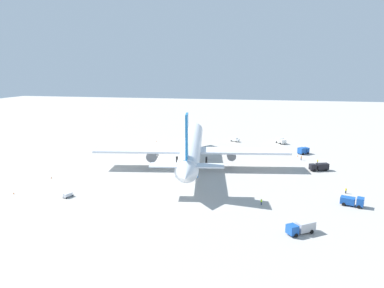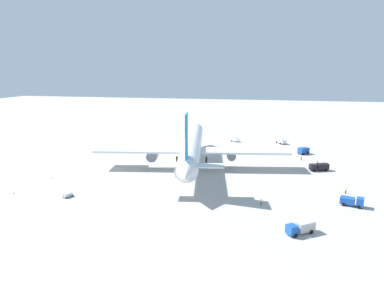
{
  "view_description": "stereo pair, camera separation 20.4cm",
  "coord_description": "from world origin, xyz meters",
  "px_view_note": "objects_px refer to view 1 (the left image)",
  "views": [
    {
      "loc": [
        -123.91,
        -26.56,
        35.02
      ],
      "look_at": [
        5.66,
        1.23,
        6.93
      ],
      "focal_mm": 32.82,
      "sensor_mm": 36.0,
      "label": 1
    },
    {
      "loc": [
        -123.86,
        -26.76,
        35.02
      ],
      "look_at": [
        5.66,
        1.23,
        6.93
      ],
      "focal_mm": 32.82,
      "sensor_mm": 36.0,
      "label": 2
    }
  ],
  "objects_px": {
    "service_truck_2": "(281,141)",
    "traffic_cone_1": "(297,156)",
    "service_truck_1": "(303,150)",
    "ground_worker_1": "(301,158)",
    "ground_worker_0": "(261,202)",
    "service_truck_3": "(352,201)",
    "traffic_cone_4": "(14,193)",
    "traffic_cone_0": "(269,149)",
    "traffic_cone_2": "(156,141)",
    "airliner": "(192,147)",
    "service_truck_0": "(301,227)",
    "ground_worker_2": "(346,191)",
    "traffic_cone_3": "(51,178)",
    "baggage_cart_0": "(68,195)",
    "service_van": "(235,139)",
    "ground_worker_3": "(318,161)",
    "service_truck_4": "(319,167)"
  },
  "relations": [
    {
      "from": "airliner",
      "to": "ground_worker_1",
      "type": "bearing_deg",
      "value": -66.41
    },
    {
      "from": "airliner",
      "to": "ground_worker_3",
      "type": "distance_m",
      "value": 48.58
    },
    {
      "from": "airliner",
      "to": "ground_worker_2",
      "type": "height_order",
      "value": "airliner"
    },
    {
      "from": "service_truck_4",
      "to": "traffic_cone_1",
      "type": "height_order",
      "value": "service_truck_4"
    },
    {
      "from": "service_truck_0",
      "to": "ground_worker_2",
      "type": "bearing_deg",
      "value": -27.12
    },
    {
      "from": "service_truck_0",
      "to": "ground_worker_0",
      "type": "distance_m",
      "value": 17.43
    },
    {
      "from": "traffic_cone_0",
      "to": "traffic_cone_2",
      "type": "bearing_deg",
      "value": 83.37
    },
    {
      "from": "service_truck_1",
      "to": "traffic_cone_4",
      "type": "xyz_separation_m",
      "value": [
        -68.68,
        86.03,
        -1.28
      ]
    },
    {
      "from": "ground_worker_0",
      "to": "traffic_cone_0",
      "type": "distance_m",
      "value": 67.76
    },
    {
      "from": "ground_worker_1",
      "to": "traffic_cone_3",
      "type": "height_order",
      "value": "ground_worker_1"
    },
    {
      "from": "airliner",
      "to": "traffic_cone_3",
      "type": "relative_size",
      "value": 145.04
    },
    {
      "from": "service_truck_0",
      "to": "traffic_cone_3",
      "type": "height_order",
      "value": "service_truck_0"
    },
    {
      "from": "service_truck_2",
      "to": "ground_worker_1",
      "type": "bearing_deg",
      "value": -167.5
    },
    {
      "from": "airliner",
      "to": "traffic_cone_0",
      "type": "relative_size",
      "value": 145.04
    },
    {
      "from": "airliner",
      "to": "baggage_cart_0",
      "type": "xyz_separation_m",
      "value": [
        -38.76,
        27.16,
        -6.69
      ]
    },
    {
      "from": "service_truck_2",
      "to": "service_van",
      "type": "distance_m",
      "value": 22.19
    },
    {
      "from": "service_truck_1",
      "to": "ground_worker_1",
      "type": "height_order",
      "value": "service_truck_1"
    },
    {
      "from": "service_truck_3",
      "to": "ground_worker_2",
      "type": "bearing_deg",
      "value": -2.33
    },
    {
      "from": "service_truck_1",
      "to": "traffic_cone_4",
      "type": "distance_m",
      "value": 110.09
    },
    {
      "from": "traffic_cone_2",
      "to": "service_truck_2",
      "type": "bearing_deg",
      "value": -82.2
    },
    {
      "from": "airliner",
      "to": "traffic_cone_2",
      "type": "xyz_separation_m",
      "value": [
        40.79,
        26.73,
        -7.07
      ]
    },
    {
      "from": "airliner",
      "to": "ground_worker_0",
      "type": "height_order",
      "value": "airliner"
    },
    {
      "from": "service_truck_0",
      "to": "service_van",
      "type": "relative_size",
      "value": 1.37
    },
    {
      "from": "service_van",
      "to": "ground_worker_0",
      "type": "xyz_separation_m",
      "value": [
        -82.43,
        -14.7,
        -0.19
      ]
    },
    {
      "from": "service_truck_1",
      "to": "service_truck_2",
      "type": "xyz_separation_m",
      "value": [
        20.28,
        8.7,
        -0.12
      ]
    },
    {
      "from": "traffic_cone_3",
      "to": "airliner",
      "type": "bearing_deg",
      "value": -59.96
    },
    {
      "from": "service_truck_2",
      "to": "traffic_cone_4",
      "type": "xyz_separation_m",
      "value": [
        -88.96,
        77.33,
        -1.16
      ]
    },
    {
      "from": "ground_worker_0",
      "to": "ground_worker_1",
      "type": "bearing_deg",
      "value": -15.8
    },
    {
      "from": "airliner",
      "to": "service_truck_1",
      "type": "distance_m",
      "value": 51.48
    },
    {
      "from": "service_van",
      "to": "ground_worker_1",
      "type": "height_order",
      "value": "service_van"
    },
    {
      "from": "service_truck_2",
      "to": "traffic_cone_1",
      "type": "bearing_deg",
      "value": -166.66
    },
    {
      "from": "traffic_cone_1",
      "to": "ground_worker_3",
      "type": "bearing_deg",
      "value": -146.76
    },
    {
      "from": "traffic_cone_0",
      "to": "traffic_cone_4",
      "type": "relative_size",
      "value": 1.0
    },
    {
      "from": "traffic_cone_4",
      "to": "service_truck_2",
      "type": "bearing_deg",
      "value": -41.0
    },
    {
      "from": "service_truck_1",
      "to": "traffic_cone_0",
      "type": "xyz_separation_m",
      "value": [
        5.65,
        14.28,
        -1.28
      ]
    },
    {
      "from": "service_truck_1",
      "to": "traffic_cone_2",
      "type": "xyz_separation_m",
      "value": [
        12.01,
        69.02,
        -1.28
      ]
    },
    {
      "from": "service_van",
      "to": "service_truck_2",
      "type": "bearing_deg",
      "value": -90.18
    },
    {
      "from": "service_truck_1",
      "to": "service_truck_2",
      "type": "height_order",
      "value": "service_truck_1"
    },
    {
      "from": "service_truck_1",
      "to": "ground_worker_0",
      "type": "height_order",
      "value": "service_truck_1"
    },
    {
      "from": "airliner",
      "to": "service_van",
      "type": "bearing_deg",
      "value": -13.08
    },
    {
      "from": "ground_worker_0",
      "to": "ground_worker_2",
      "type": "xyz_separation_m",
      "value": [
        14.05,
        -23.7,
        0.02
      ]
    },
    {
      "from": "service_truck_2",
      "to": "traffic_cone_0",
      "type": "relative_size",
      "value": 10.86
    },
    {
      "from": "traffic_cone_2",
      "to": "service_truck_3",
      "type": "bearing_deg",
      "value": -132.54
    },
    {
      "from": "traffic_cone_2",
      "to": "service_van",
      "type": "bearing_deg",
      "value": -77.67
    },
    {
      "from": "ground_worker_0",
      "to": "traffic_cone_0",
      "type": "height_order",
      "value": "ground_worker_0"
    },
    {
      "from": "service_truck_0",
      "to": "ground_worker_3",
      "type": "bearing_deg",
      "value": -10.33
    },
    {
      "from": "ground_worker_2",
      "to": "traffic_cone_4",
      "type": "bearing_deg",
      "value": 102.45
    },
    {
      "from": "service_truck_3",
      "to": "traffic_cone_4",
      "type": "relative_size",
      "value": 11.02
    },
    {
      "from": "service_truck_0",
      "to": "traffic_cone_0",
      "type": "distance_m",
      "value": 83.06
    },
    {
      "from": "service_truck_1",
      "to": "service_truck_4",
      "type": "height_order",
      "value": "service_truck_1"
    }
  ]
}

